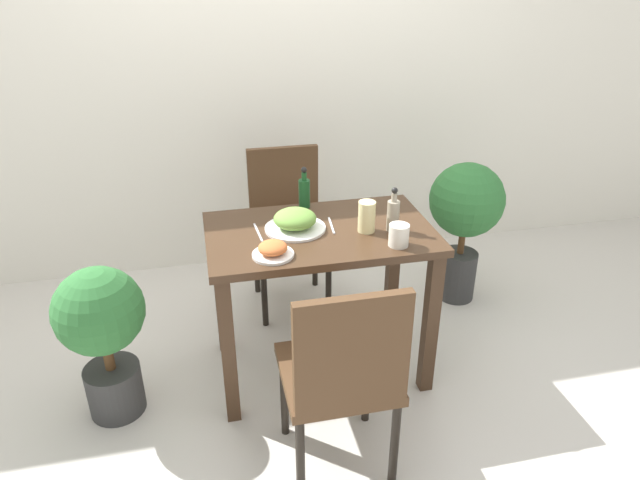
{
  "coord_description": "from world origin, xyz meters",
  "views": [
    {
      "loc": [
        -0.5,
        -2.22,
        1.87
      ],
      "look_at": [
        0.0,
        0.0,
        0.71
      ],
      "focal_mm": 32.0,
      "sensor_mm": 36.0,
      "label": 1
    }
  ],
  "objects_px": {
    "sauce_bottle": "(393,214)",
    "condiment_bottle": "(304,192)",
    "chair_near": "(343,372)",
    "drink_cup": "(399,235)",
    "potted_plant_left": "(102,328)",
    "food_plate": "(295,221)",
    "chair_far": "(287,220)",
    "side_plate": "(273,250)",
    "juice_glass": "(367,217)",
    "potted_plant_right": "(465,212)"
  },
  "relations": [
    {
      "from": "sauce_bottle",
      "to": "condiment_bottle",
      "type": "relative_size",
      "value": 1.0
    },
    {
      "from": "chair_near",
      "to": "drink_cup",
      "type": "distance_m",
      "value": 0.64
    },
    {
      "from": "drink_cup",
      "to": "condiment_bottle",
      "type": "relative_size",
      "value": 0.47
    },
    {
      "from": "potted_plant_left",
      "to": "condiment_bottle",
      "type": "bearing_deg",
      "value": 20.83
    },
    {
      "from": "potted_plant_left",
      "to": "food_plate",
      "type": "bearing_deg",
      "value": 8.22
    },
    {
      "from": "chair_far",
      "to": "side_plate",
      "type": "xyz_separation_m",
      "value": [
        -0.2,
        -0.87,
        0.28
      ]
    },
    {
      "from": "chair_far",
      "to": "condiment_bottle",
      "type": "distance_m",
      "value": 0.52
    },
    {
      "from": "chair_near",
      "to": "sauce_bottle",
      "type": "bearing_deg",
      "value": -122.54
    },
    {
      "from": "drink_cup",
      "to": "juice_glass",
      "type": "distance_m",
      "value": 0.19
    },
    {
      "from": "drink_cup",
      "to": "chair_far",
      "type": "bearing_deg",
      "value": 110.26
    },
    {
      "from": "side_plate",
      "to": "juice_glass",
      "type": "relative_size",
      "value": 1.23
    },
    {
      "from": "chair_far",
      "to": "condiment_bottle",
      "type": "relative_size",
      "value": 4.43
    },
    {
      "from": "drink_cup",
      "to": "sauce_bottle",
      "type": "relative_size",
      "value": 0.47
    },
    {
      "from": "side_plate",
      "to": "potted_plant_right",
      "type": "xyz_separation_m",
      "value": [
        1.18,
        0.65,
        -0.23
      ]
    },
    {
      "from": "chair_near",
      "to": "potted_plant_left",
      "type": "bearing_deg",
      "value": -32.17
    },
    {
      "from": "drink_cup",
      "to": "juice_glass",
      "type": "height_order",
      "value": "juice_glass"
    },
    {
      "from": "condiment_bottle",
      "to": "potted_plant_left",
      "type": "xyz_separation_m",
      "value": [
        -0.95,
        -0.36,
        -0.39
      ]
    },
    {
      "from": "sauce_bottle",
      "to": "chair_far",
      "type": "bearing_deg",
      "value": 115.25
    },
    {
      "from": "food_plate",
      "to": "side_plate",
      "type": "bearing_deg",
      "value": -120.68
    },
    {
      "from": "juice_glass",
      "to": "potted_plant_right",
      "type": "relative_size",
      "value": 0.17
    },
    {
      "from": "condiment_bottle",
      "to": "chair_far",
      "type": "bearing_deg",
      "value": 92.96
    },
    {
      "from": "food_plate",
      "to": "drink_cup",
      "type": "bearing_deg",
      "value": -31.82
    },
    {
      "from": "chair_far",
      "to": "potted_plant_left",
      "type": "distance_m",
      "value": 1.2
    },
    {
      "from": "juice_glass",
      "to": "condiment_bottle",
      "type": "bearing_deg",
      "value": 123.94
    },
    {
      "from": "food_plate",
      "to": "condiment_bottle",
      "type": "height_order",
      "value": "condiment_bottle"
    },
    {
      "from": "food_plate",
      "to": "potted_plant_right",
      "type": "relative_size",
      "value": 0.32
    },
    {
      "from": "juice_glass",
      "to": "food_plate",
      "type": "bearing_deg",
      "value": 164.63
    },
    {
      "from": "sauce_bottle",
      "to": "food_plate",
      "type": "bearing_deg",
      "value": 166.41
    },
    {
      "from": "potted_plant_left",
      "to": "potted_plant_right",
      "type": "xyz_separation_m",
      "value": [
        1.9,
        0.55,
        0.11
      ]
    },
    {
      "from": "food_plate",
      "to": "drink_cup",
      "type": "relative_size",
      "value": 2.86
    },
    {
      "from": "potted_plant_right",
      "to": "sauce_bottle",
      "type": "bearing_deg",
      "value": -139.93
    },
    {
      "from": "side_plate",
      "to": "juice_glass",
      "type": "bearing_deg",
      "value": 17.76
    },
    {
      "from": "chair_far",
      "to": "juice_glass",
      "type": "relative_size",
      "value": 6.47
    },
    {
      "from": "chair_near",
      "to": "side_plate",
      "type": "height_order",
      "value": "chair_near"
    },
    {
      "from": "drink_cup",
      "to": "potted_plant_right",
      "type": "distance_m",
      "value": 0.97
    },
    {
      "from": "chair_near",
      "to": "chair_far",
      "type": "xyz_separation_m",
      "value": [
        0.02,
        1.33,
        0.0
      ]
    },
    {
      "from": "chair_near",
      "to": "potted_plant_right",
      "type": "relative_size",
      "value": 1.07
    },
    {
      "from": "juice_glass",
      "to": "condiment_bottle",
      "type": "distance_m",
      "value": 0.39
    },
    {
      "from": "condiment_bottle",
      "to": "potted_plant_right",
      "type": "relative_size",
      "value": 0.24
    },
    {
      "from": "juice_glass",
      "to": "potted_plant_left",
      "type": "distance_m",
      "value": 1.22
    },
    {
      "from": "drink_cup",
      "to": "potted_plant_left",
      "type": "height_order",
      "value": "drink_cup"
    },
    {
      "from": "food_plate",
      "to": "chair_far",
      "type": "bearing_deg",
      "value": 84.0
    },
    {
      "from": "chair_far",
      "to": "juice_glass",
      "type": "height_order",
      "value": "same"
    },
    {
      "from": "side_plate",
      "to": "drink_cup",
      "type": "height_order",
      "value": "drink_cup"
    },
    {
      "from": "side_plate",
      "to": "potted_plant_left",
      "type": "bearing_deg",
      "value": 172.18
    },
    {
      "from": "chair_far",
      "to": "drink_cup",
      "type": "distance_m",
      "value": 0.99
    },
    {
      "from": "juice_glass",
      "to": "condiment_bottle",
      "type": "height_order",
      "value": "condiment_bottle"
    },
    {
      "from": "chair_near",
      "to": "potted_plant_right",
      "type": "bearing_deg",
      "value": -131.94
    },
    {
      "from": "chair_far",
      "to": "potted_plant_right",
      "type": "xyz_separation_m",
      "value": [
        0.98,
        -0.22,
        0.05
      ]
    },
    {
      "from": "drink_cup",
      "to": "potted_plant_left",
      "type": "xyz_separation_m",
      "value": [
        -1.25,
        0.12,
        -0.36
      ]
    }
  ]
}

